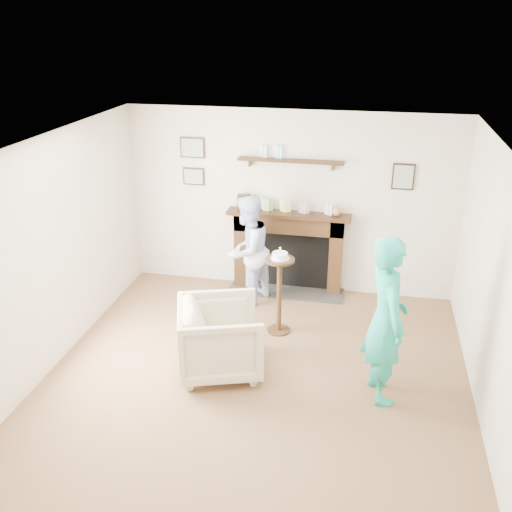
{
  "coord_description": "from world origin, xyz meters",
  "views": [
    {
      "loc": [
        1.03,
        -4.83,
        3.64
      ],
      "look_at": [
        -0.15,
        0.9,
        1.12
      ],
      "focal_mm": 40.0,
      "sensor_mm": 36.0,
      "label": 1
    }
  ],
  "objects_px": {
    "armchair": "(221,369)",
    "woman": "(378,393)",
    "pedestal_table": "(279,281)",
    "man": "(248,301)"
  },
  "relations": [
    {
      "from": "armchair",
      "to": "man",
      "type": "relative_size",
      "value": 0.59
    },
    {
      "from": "man",
      "to": "woman",
      "type": "height_order",
      "value": "woman"
    },
    {
      "from": "woman",
      "to": "pedestal_table",
      "type": "bearing_deg",
      "value": 31.98
    },
    {
      "from": "armchair",
      "to": "man",
      "type": "xyz_separation_m",
      "value": [
        -0.06,
        1.63,
        0.0
      ]
    },
    {
      "from": "armchair",
      "to": "pedestal_table",
      "type": "xyz_separation_m",
      "value": [
        0.48,
        0.95,
        0.69
      ]
    },
    {
      "from": "armchair",
      "to": "woman",
      "type": "relative_size",
      "value": 0.51
    },
    {
      "from": "armchair",
      "to": "pedestal_table",
      "type": "distance_m",
      "value": 1.26
    },
    {
      "from": "armchair",
      "to": "woman",
      "type": "height_order",
      "value": "woman"
    },
    {
      "from": "man",
      "to": "pedestal_table",
      "type": "bearing_deg",
      "value": 61.56
    },
    {
      "from": "man",
      "to": "pedestal_table",
      "type": "distance_m",
      "value": 1.11
    }
  ]
}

